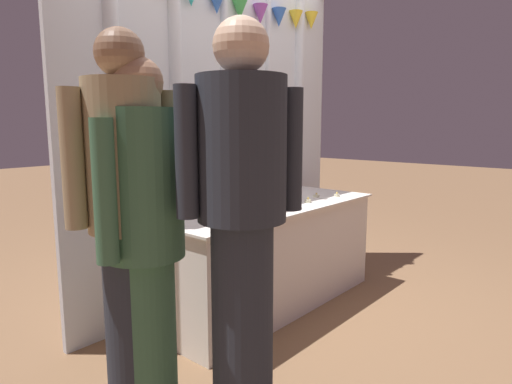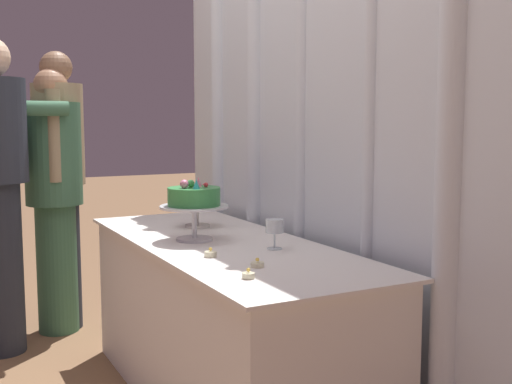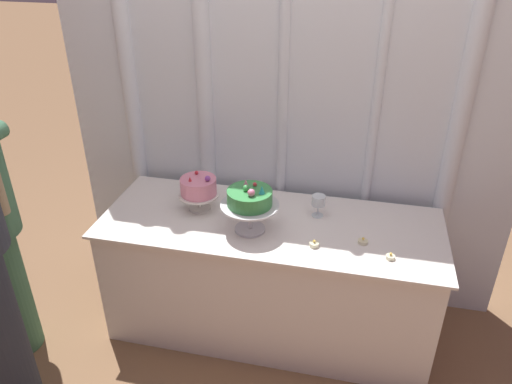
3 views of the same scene
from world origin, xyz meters
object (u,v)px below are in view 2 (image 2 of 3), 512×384
(tealight_near_left, at_px, (257,264))
(guest_man_dark_suit, at_px, (60,177))
(tealight_near_right, at_px, (248,275))
(cake_display_nearleft, at_px, (197,200))
(guest_girl_blue_dress, at_px, (53,189))
(wine_glass, at_px, (275,227))
(tealight_far_left, at_px, (210,254))
(cake_table, at_px, (224,324))
(cake_display_nearright, at_px, (194,200))

(tealight_near_left, relative_size, guest_man_dark_suit, 0.03)
(tealight_near_right, xyz_separation_m, guest_man_dark_suit, (-2.06, -0.23, 0.18))
(cake_display_nearleft, bearing_deg, tealight_near_right, -13.18)
(cake_display_nearleft, distance_m, guest_girl_blue_dress, 1.10)
(wine_glass, xyz_separation_m, tealight_far_left, (0.02, -0.30, -0.08))
(guest_girl_blue_dress, bearing_deg, cake_display_nearleft, 28.88)
(tealight_near_left, xyz_separation_m, guest_girl_blue_dress, (-1.87, -0.39, 0.12))
(cake_table, height_order, wine_glass, wine_glass)
(guest_man_dark_suit, bearing_deg, cake_display_nearright, 13.89)
(cake_display_nearright, bearing_deg, guest_girl_blue_dress, -163.50)
(tealight_far_left, bearing_deg, tealight_near_left, 19.04)
(tealight_near_right, bearing_deg, guest_man_dark_suit, -173.51)
(tealight_far_left, xyz_separation_m, guest_girl_blue_dress, (-1.64, -0.31, 0.11))
(wine_glass, height_order, guest_man_dark_suit, guest_man_dark_suit)
(cake_display_nearleft, height_order, wine_glass, cake_display_nearleft)
(cake_display_nearright, relative_size, guest_girl_blue_dress, 0.19)
(cake_display_nearright, relative_size, wine_glass, 2.44)
(cake_table, xyz_separation_m, cake_display_nearright, (-0.09, -0.10, 0.55))
(cake_display_nearright, height_order, guest_man_dark_suit, guest_man_dark_suit)
(tealight_far_left, height_order, guest_girl_blue_dress, guest_girl_blue_dress)
(cake_table, xyz_separation_m, guest_girl_blue_dress, (-1.38, -0.48, 0.50))
(cake_table, relative_size, tealight_near_left, 36.79)
(tealight_near_left, xyz_separation_m, guest_man_dark_suit, (-1.92, -0.34, 0.18))
(cake_display_nearleft, relative_size, guest_girl_blue_dress, 0.14)
(tealight_near_right, xyz_separation_m, guest_girl_blue_dress, (-2.01, -0.28, 0.11))
(guest_man_dark_suit, bearing_deg, wine_glass, 18.32)
(cake_display_nearright, height_order, tealight_far_left, cake_display_nearright)
(cake_display_nearright, xyz_separation_m, tealight_near_right, (0.72, -0.10, -0.17))
(cake_display_nearleft, relative_size, tealight_far_left, 4.64)
(wine_glass, bearing_deg, tealight_near_right, -39.44)
(cake_display_nearleft, distance_m, tealight_far_left, 0.72)
(tealight_near_left, relative_size, guest_girl_blue_dress, 0.03)
(cake_table, relative_size, guest_man_dark_suit, 1.10)
(wine_glass, relative_size, tealight_near_right, 2.82)
(cake_display_nearleft, distance_m, guest_man_dark_suit, 1.12)
(cake_display_nearleft, height_order, tealight_near_right, cake_display_nearleft)
(tealight_far_left, bearing_deg, cake_display_nearright, 167.98)
(wine_glass, bearing_deg, guest_girl_blue_dress, -159.57)
(tealight_far_left, relative_size, tealight_near_left, 0.97)
(cake_table, relative_size, guest_girl_blue_dress, 1.17)
(tealight_far_left, distance_m, guest_girl_blue_dress, 1.67)
(cake_display_nearright, distance_m, wine_glass, 0.41)
(tealight_near_right, bearing_deg, cake_display_nearright, 172.34)
(guest_girl_blue_dress, bearing_deg, guest_man_dark_suit, 134.45)
(cake_table, bearing_deg, guest_girl_blue_dress, -160.75)
(tealight_near_left, bearing_deg, tealight_far_left, -160.96)
(cake_table, height_order, cake_display_nearright, cake_display_nearright)
(cake_display_nearright, xyz_separation_m, guest_girl_blue_dress, (-1.29, -0.38, -0.05))
(tealight_near_right, height_order, guest_girl_blue_dress, guest_girl_blue_dress)
(cake_table, distance_m, cake_display_nearright, 0.57)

